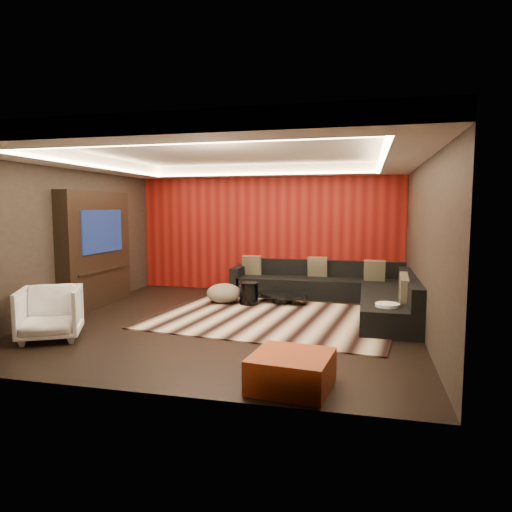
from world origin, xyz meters
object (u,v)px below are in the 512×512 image
(armchair, at_px, (50,313))
(drum_stool, at_px, (249,293))
(coffee_table, at_px, (282,298))
(sectional_sofa, at_px, (342,291))
(white_side_table, at_px, (387,318))
(orange_ottoman, at_px, (291,371))

(armchair, bearing_deg, drum_stool, 25.28)
(coffee_table, xyz_separation_m, sectional_sofa, (1.15, 0.21, 0.15))
(armchair, distance_m, sectional_sofa, 5.23)
(white_side_table, bearing_deg, drum_stool, 150.87)
(coffee_table, bearing_deg, orange_ottoman, -78.45)
(drum_stool, distance_m, sectional_sofa, 1.83)
(coffee_table, height_order, orange_ottoman, orange_ottoman)
(white_side_table, height_order, sectional_sofa, sectional_sofa)
(drum_stool, xyz_separation_m, armchair, (-2.20, -2.91, 0.15))
(white_side_table, distance_m, orange_ottoman, 2.68)
(drum_stool, distance_m, armchair, 3.65)
(drum_stool, relative_size, orange_ottoman, 0.53)
(coffee_table, relative_size, white_side_table, 2.38)
(drum_stool, xyz_separation_m, orange_ottoman, (1.46, -3.86, -0.05))
(white_side_table, xyz_separation_m, armchair, (-4.73, -1.50, 0.16))
(orange_ottoman, bearing_deg, sectional_sofa, 86.01)
(coffee_table, distance_m, sectional_sofa, 1.18)
(drum_stool, distance_m, white_side_table, 2.89)
(coffee_table, relative_size, armchair, 1.28)
(sectional_sofa, bearing_deg, orange_ottoman, -93.99)
(armchair, bearing_deg, sectional_sofa, 13.17)
(drum_stool, relative_size, white_side_table, 0.95)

